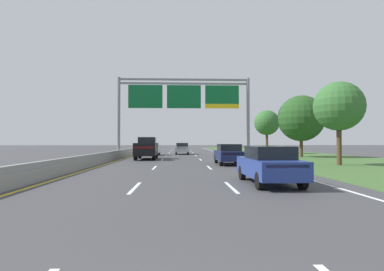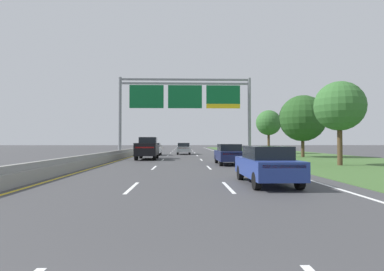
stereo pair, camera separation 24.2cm
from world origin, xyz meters
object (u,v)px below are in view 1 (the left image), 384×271
car_blue_right_lane_sedan (269,164)px  car_navy_right_lane_sedan (229,154)px  car_silver_centre_lane_sedan (182,148)px  car_white_left_lane_sedan (152,149)px  pickup_truck_black (147,148)px  roadside_tree_near (339,106)px  roadside_tree_far (267,123)px  overhead_sign_gantry (184,100)px  roadside_tree_mid (301,118)px

car_blue_right_lane_sedan → car_navy_right_lane_sedan: same height
car_silver_centre_lane_sedan → car_blue_right_lane_sedan: bearing=-173.4°
car_navy_right_lane_sedan → car_white_left_lane_sedan: 17.80m
car_navy_right_lane_sedan → car_white_left_lane_sedan: same height
pickup_truck_black → car_blue_right_lane_sedan: bearing=-160.0°
roadside_tree_near → car_white_left_lane_sedan: bearing=131.4°
pickup_truck_black → roadside_tree_far: size_ratio=0.85×
overhead_sign_gantry → roadside_tree_mid: (13.27, -0.50, -2.05)m
car_silver_centre_lane_sedan → overhead_sign_gantry: bearing=-178.8°
car_blue_right_lane_sedan → car_navy_right_lane_sedan: bearing=-1.0°
car_blue_right_lane_sedan → pickup_truck_black: bearing=20.5°
pickup_truck_black → car_navy_right_lane_sedan: 10.10m
pickup_truck_black → roadside_tree_near: bearing=-120.2°
car_silver_centre_lane_sedan → roadside_tree_near: (11.50, -20.19, 3.55)m
overhead_sign_gantry → roadside_tree_far: overhead_sign_gantry is taller
car_navy_right_lane_sedan → roadside_tree_near: (8.04, -1.18, 3.55)m
car_navy_right_lane_sedan → overhead_sign_gantry: bearing=16.2°
pickup_truck_black → car_navy_right_lane_sedan: pickup_truck_black is taller
car_navy_right_lane_sedan → roadside_tree_mid: 15.09m
car_white_left_lane_sedan → roadside_tree_near: roadside_tree_near is taller
car_silver_centre_lane_sedan → roadside_tree_near: 23.50m
overhead_sign_gantry → pickup_truck_black: size_ratio=2.77×
car_white_left_lane_sedan → car_silver_centre_lane_sedan: bearing=-54.9°
roadside_tree_mid → car_silver_centre_lane_sedan: bearing=148.5°
pickup_truck_black → car_silver_centre_lane_sedan: size_ratio=1.24×
car_silver_centre_lane_sedan → car_blue_right_lane_sedan: (3.41, -29.91, 0.00)m
car_navy_right_lane_sedan → roadside_tree_far: bearing=-23.0°
car_white_left_lane_sedan → car_blue_right_lane_sedan: bearing=-165.6°
car_navy_right_lane_sedan → roadside_tree_mid: (9.95, 10.78, 3.56)m
roadside_tree_mid → roadside_tree_far: (-0.89, 10.72, 0.14)m
pickup_truck_black → roadside_tree_near: (15.11, -8.37, 3.29)m
overhead_sign_gantry → car_white_left_lane_sedan: overhead_sign_gantry is taller
pickup_truck_black → car_white_left_lane_sedan: bearing=0.3°
roadside_tree_far → pickup_truck_black: bearing=-138.5°
car_white_left_lane_sedan → roadside_tree_far: roadside_tree_far is taller
car_navy_right_lane_sedan → car_white_left_lane_sedan: size_ratio=1.00×
car_navy_right_lane_sedan → roadside_tree_near: 8.86m
overhead_sign_gantry → pickup_truck_black: overhead_sign_gantry is taller
car_silver_centre_lane_sedan → roadside_tree_mid: size_ratio=0.63×
car_blue_right_lane_sedan → roadside_tree_mid: roadside_tree_mid is taller
pickup_truck_black → overhead_sign_gantry: bearing=-43.9°
car_blue_right_lane_sedan → roadside_tree_near: 13.14m
overhead_sign_gantry → pickup_truck_black: (-3.76, -4.08, -5.36)m
pickup_truck_black → car_white_left_lane_sedan: (-0.25, 9.03, -0.26)m
car_silver_centre_lane_sedan → car_white_left_lane_sedan: 4.76m
car_blue_right_lane_sedan → car_navy_right_lane_sedan: 10.90m
roadside_tree_near → car_silver_centre_lane_sedan: bearing=119.7°
car_white_left_lane_sedan → pickup_truck_black: bearing=-179.1°
car_silver_centre_lane_sedan → roadside_tree_far: roadside_tree_far is taller
car_silver_centre_lane_sedan → roadside_tree_far: 13.30m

